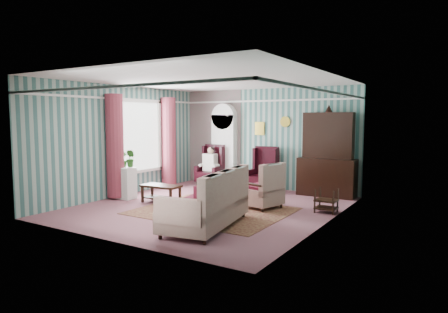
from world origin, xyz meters
The scene contains 17 objects.
floor centered at (0.00, 0.00, 0.00)m, with size 6.00×6.00×0.00m, color #8F535A.
room_shell centered at (-0.62, 0.18, 2.01)m, with size 5.53×6.02×2.91m.
bookcase centered at (-1.35, 2.84, 1.12)m, with size 0.80×0.28×2.24m, color white.
dresser_hutch centered at (1.90, 2.72, 1.18)m, with size 1.50×0.56×2.36m, color black.
wingback_left centered at (-1.60, 2.45, 0.62)m, with size 0.76×0.80×1.25m, color black.
wingback_right centered at (0.15, 2.45, 0.62)m, with size 0.76×0.80×1.25m, color black.
seated_woman centered at (-1.60, 2.45, 0.59)m, with size 0.44×0.40×1.18m, color silver, non-canonical shape.
round_side_table centered at (-0.70, 2.60, 0.30)m, with size 0.50×0.50×0.60m, color black.
nest_table centered at (2.47, 0.90, 0.27)m, with size 0.45×0.38×0.54m, color black.
plant_stand centered at (-2.40, -0.30, 0.40)m, with size 0.55×0.35×0.80m, color silver.
rug centered at (0.30, -0.30, 0.01)m, with size 3.20×2.60×0.01m, color #521E1B.
sofa centered at (0.90, -1.44, 0.45)m, with size 2.21×1.11×0.90m, color beige.
floral_armchair centered at (1.07, 0.56, 0.47)m, with size 0.86×0.74×0.94m, color beige.
coffee_table centered at (-1.25, -0.22, 0.22)m, with size 0.97×0.46×0.44m, color black.
potted_plant_a centered at (-2.49, -0.44, 0.99)m, with size 0.34×0.30×0.38m, color #1B591E.
potted_plant_b centered at (-2.31, -0.16, 1.03)m, with size 0.25×0.20×0.45m, color #1B4A17.
potted_plant_c centered at (-2.50, -0.24, 0.99)m, with size 0.21×0.21×0.38m, color #1C5A21.
Camera 1 is at (5.07, -7.53, 2.04)m, focal length 32.00 mm.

